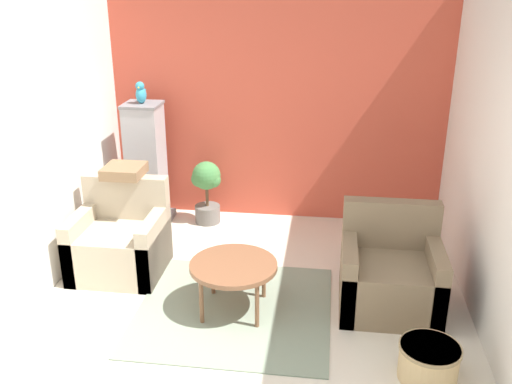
{
  "coord_description": "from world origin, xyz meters",
  "views": [
    {
      "loc": [
        0.6,
        -2.72,
        2.71
      ],
      "look_at": [
        0.0,
        1.7,
        0.95
      ],
      "focal_mm": 40.0,
      "sensor_mm": 36.0,
      "label": 1
    }
  ],
  "objects_px": {
    "potted_plant": "(207,187)",
    "wicker_basket": "(429,361)",
    "armchair_left": "(120,243)",
    "armchair_right": "(390,276)",
    "parrot": "(141,93)",
    "coffee_table": "(234,268)",
    "birdcage": "(146,167)"
  },
  "relations": [
    {
      "from": "birdcage",
      "to": "wicker_basket",
      "type": "bearing_deg",
      "value": -40.23
    },
    {
      "from": "armchair_left",
      "to": "armchair_right",
      "type": "xyz_separation_m",
      "value": [
        2.47,
        -0.3,
        0.0
      ]
    },
    {
      "from": "armchair_right",
      "to": "birdcage",
      "type": "bearing_deg",
      "value": 150.68
    },
    {
      "from": "armchair_left",
      "to": "wicker_basket",
      "type": "distance_m",
      "value": 2.94
    },
    {
      "from": "coffee_table",
      "to": "armchair_right",
      "type": "bearing_deg",
      "value": 10.2
    },
    {
      "from": "armchair_left",
      "to": "birdcage",
      "type": "distance_m",
      "value": 1.2
    },
    {
      "from": "coffee_table",
      "to": "armchair_right",
      "type": "distance_m",
      "value": 1.32
    },
    {
      "from": "coffee_table",
      "to": "birdcage",
      "type": "height_order",
      "value": "birdcage"
    },
    {
      "from": "coffee_table",
      "to": "potted_plant",
      "type": "distance_m",
      "value": 1.85
    },
    {
      "from": "armchair_left",
      "to": "wicker_basket",
      "type": "xyz_separation_m",
      "value": [
        2.68,
        -1.2,
        -0.15
      ]
    },
    {
      "from": "potted_plant",
      "to": "parrot",
      "type": "bearing_deg",
      "value": -173.03
    },
    {
      "from": "armchair_right",
      "to": "potted_plant",
      "type": "xyz_separation_m",
      "value": [
        -1.9,
        1.52,
        0.14
      ]
    },
    {
      "from": "potted_plant",
      "to": "wicker_basket",
      "type": "height_order",
      "value": "potted_plant"
    },
    {
      "from": "coffee_table",
      "to": "parrot",
      "type": "relative_size",
      "value": 3.07
    },
    {
      "from": "birdcage",
      "to": "parrot",
      "type": "height_order",
      "value": "parrot"
    },
    {
      "from": "birdcage",
      "to": "potted_plant",
      "type": "bearing_deg",
      "value": 7.14
    },
    {
      "from": "coffee_table",
      "to": "wicker_basket",
      "type": "bearing_deg",
      "value": -23.99
    },
    {
      "from": "parrot",
      "to": "wicker_basket",
      "type": "bearing_deg",
      "value": -40.25
    },
    {
      "from": "armchair_right",
      "to": "wicker_basket",
      "type": "height_order",
      "value": "armchair_right"
    },
    {
      "from": "armchair_left",
      "to": "potted_plant",
      "type": "bearing_deg",
      "value": 64.85
    },
    {
      "from": "potted_plant",
      "to": "armchair_left",
      "type": "bearing_deg",
      "value": -115.15
    },
    {
      "from": "parrot",
      "to": "wicker_basket",
      "type": "distance_m",
      "value": 3.86
    },
    {
      "from": "wicker_basket",
      "to": "parrot",
      "type": "bearing_deg",
      "value": 139.75
    },
    {
      "from": "birdcage",
      "to": "parrot",
      "type": "relative_size",
      "value": 5.78
    },
    {
      "from": "armchair_left",
      "to": "potted_plant",
      "type": "xyz_separation_m",
      "value": [
        0.57,
        1.22,
        0.14
      ]
    },
    {
      "from": "coffee_table",
      "to": "potted_plant",
      "type": "height_order",
      "value": "potted_plant"
    },
    {
      "from": "armchair_left",
      "to": "birdcage",
      "type": "xyz_separation_m",
      "value": [
        -0.08,
        1.14,
        0.37
      ]
    },
    {
      "from": "armchair_left",
      "to": "armchair_right",
      "type": "height_order",
      "value": "same"
    },
    {
      "from": "armchair_left",
      "to": "potted_plant",
      "type": "distance_m",
      "value": 1.35
    },
    {
      "from": "potted_plant",
      "to": "wicker_basket",
      "type": "xyz_separation_m",
      "value": [
        2.11,
        -2.42,
        -0.29
      ]
    },
    {
      "from": "parrot",
      "to": "armchair_right",
      "type": "bearing_deg",
      "value": -29.35
    },
    {
      "from": "birdcage",
      "to": "armchair_right",
      "type": "bearing_deg",
      "value": -29.32
    }
  ]
}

